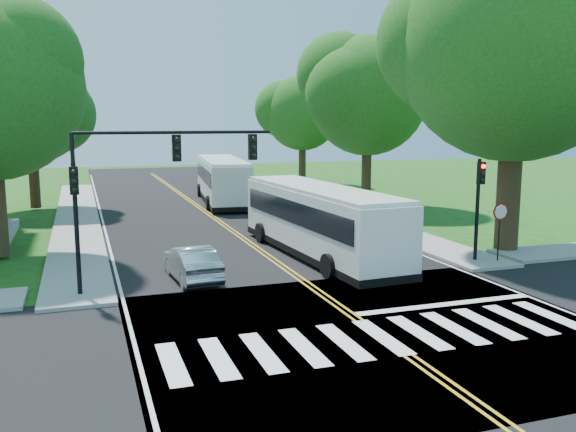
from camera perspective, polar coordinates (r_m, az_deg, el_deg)
name	(u,v)px	position (r m, az deg, el deg)	size (l,w,h in m)	color
ground	(374,332)	(18.49, 8.06, -10.66)	(140.00, 140.00, 0.00)	#154812
road	(230,229)	(34.97, -5.41, -1.26)	(14.00, 96.00, 0.01)	black
cross_road	(374,331)	(18.49, 8.06, -10.64)	(60.00, 12.00, 0.01)	black
center_line	(216,219)	(38.82, -6.80, -0.25)	(0.36, 70.00, 0.01)	gold
edge_line_w	(104,225)	(38.00, -16.87, -0.77)	(0.12, 70.00, 0.01)	silver
edge_line_e	(315,213)	(40.77, 2.58, 0.24)	(0.12, 70.00, 0.01)	silver
crosswalk	(382,337)	(18.07, 8.79, -11.09)	(12.60, 3.00, 0.01)	silver
stop_bar	(445,304)	(21.50, 14.52, -8.00)	(6.60, 0.40, 0.01)	silver
sidewalk_nw	(77,217)	(40.94, -19.13, -0.12)	(2.60, 40.00, 0.15)	gray
sidewalk_ne	(320,206)	(44.07, 2.97, 0.97)	(2.60, 40.00, 0.15)	gray
tree_ne_big	(517,43)	(30.41, 20.63, 14.90)	(10.80, 10.80, 14.91)	#362515
tree_west_far	(30,108)	(45.59, -23.02, 9.28)	(7.60, 7.60, 10.67)	#362515
tree_east_mid	(368,96)	(44.07, 7.48, 11.06)	(8.40, 8.40, 11.93)	#362515
tree_east_far	(302,113)	(59.15, 1.36, 9.61)	(7.20, 7.20, 10.34)	#362515
signal_nw	(144,172)	(22.09, -13.32, 4.04)	(7.15, 0.46, 5.66)	black
signal_ne	(479,196)	(27.45, 17.42, 1.82)	(0.30, 0.46, 4.40)	black
stop_sign	(500,218)	(27.69, 19.23, -0.16)	(0.76, 0.08, 2.53)	black
bus_lead	(319,220)	(27.71, 2.92, -0.35)	(3.57, 12.55, 3.21)	silver
bus_follow	(222,179)	(46.31, -6.18, 3.42)	(4.18, 13.01, 3.31)	silver
hatchback	(192,263)	(23.99, -8.98, -4.38)	(1.44, 4.14, 1.36)	silver
suv	(361,230)	(30.78, 6.89, -1.35)	(2.31, 5.00, 1.39)	#B3B5BB
dark_sedan	(340,220)	(34.57, 4.90, -0.41)	(1.58, 3.88, 1.13)	black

